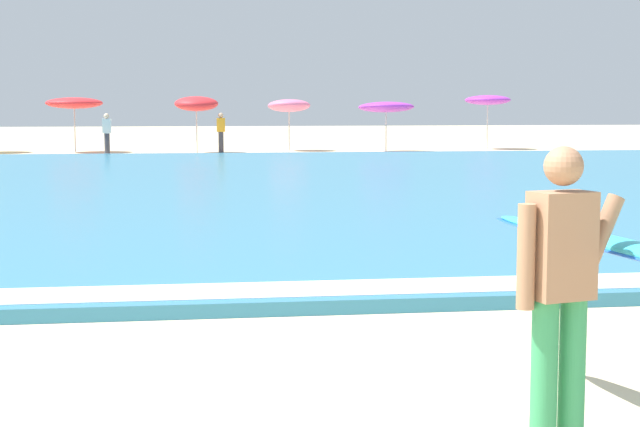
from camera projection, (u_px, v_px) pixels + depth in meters
sea at (204, 186)px, 22.98m from camera, size 120.00×28.00×0.14m
surf_foam at (238, 291)px, 9.78m from camera, size 120.00×0.82×0.01m
surfer_with_board at (597, 269)px, 5.66m from camera, size 1.25×2.88×1.73m
beach_umbrella_2 at (74, 103)px, 39.65m from camera, size 2.23×2.24×2.19m
beach_umbrella_3 at (196, 104)px, 39.32m from camera, size 1.71×1.74×2.26m
beach_umbrella_4 at (289, 106)px, 41.06m from camera, size 1.74×1.78×2.17m
beach_umbrella_5 at (386, 107)px, 40.22m from camera, size 2.24×2.26×2.06m
beach_umbrella_6 at (488, 100)px, 42.47m from camera, size 1.93×1.93×2.31m
beachgoer_near_row_left at (107, 133)px, 37.16m from camera, size 0.32×0.20×1.58m
beachgoer_near_row_mid at (221, 132)px, 39.06m from camera, size 0.32×0.20×1.58m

